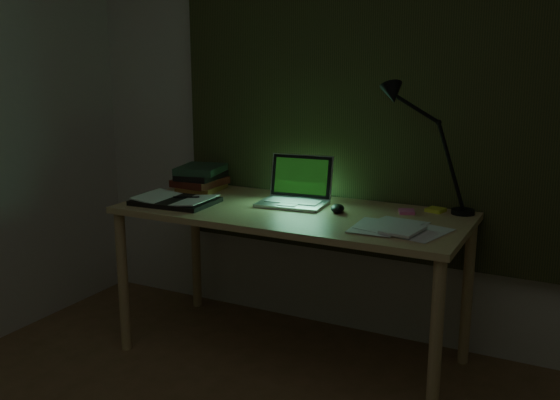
% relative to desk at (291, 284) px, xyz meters
% --- Properties ---
extents(wall_back, '(3.50, 0.00, 2.50)m').
position_rel_desk_xyz_m(wall_back, '(0.29, 0.44, 0.88)').
color(wall_back, beige).
rests_on(wall_back, ground).
extents(curtain, '(2.20, 0.06, 2.00)m').
position_rel_desk_xyz_m(curtain, '(0.29, 0.40, 1.08)').
color(curtain, '#2E351A').
rests_on(curtain, wall_back).
extents(desk, '(1.64, 0.72, 0.75)m').
position_rel_desk_xyz_m(desk, '(0.00, 0.00, 0.00)').
color(desk, tan).
rests_on(desk, floor).
extents(laptop, '(0.35, 0.39, 0.23)m').
position_rel_desk_xyz_m(laptop, '(-0.04, 0.08, 0.49)').
color(laptop, '#BDBCC2').
rests_on(laptop, desk).
extents(open_textbook, '(0.40, 0.29, 0.03)m').
position_rel_desk_xyz_m(open_textbook, '(-0.57, -0.14, 0.39)').
color(open_textbook, white).
rests_on(open_textbook, desk).
extents(book_stack, '(0.24, 0.28, 0.14)m').
position_rel_desk_xyz_m(book_stack, '(-0.63, 0.18, 0.44)').
color(book_stack, white).
rests_on(book_stack, desk).
extents(loose_papers, '(0.41, 0.42, 0.02)m').
position_rel_desk_xyz_m(loose_papers, '(0.54, -0.13, 0.38)').
color(loose_papers, silver).
rests_on(loose_papers, desk).
extents(mouse, '(0.09, 0.12, 0.04)m').
position_rel_desk_xyz_m(mouse, '(0.21, 0.05, 0.39)').
color(mouse, black).
rests_on(mouse, desk).
extents(sticky_yellow, '(0.09, 0.09, 0.02)m').
position_rel_desk_xyz_m(sticky_yellow, '(0.62, 0.28, 0.38)').
color(sticky_yellow, yellow).
rests_on(sticky_yellow, desk).
extents(sticky_pink, '(0.09, 0.09, 0.01)m').
position_rel_desk_xyz_m(sticky_pink, '(0.50, 0.19, 0.38)').
color(sticky_pink, pink).
rests_on(sticky_pink, desk).
extents(desk_lamp, '(0.43, 0.37, 0.57)m').
position_rel_desk_xyz_m(desk_lamp, '(0.74, 0.29, 0.66)').
color(desk_lamp, black).
rests_on(desk_lamp, desk).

